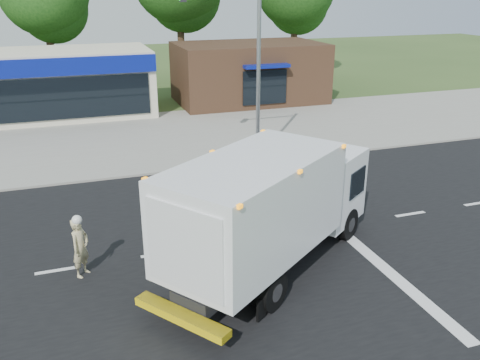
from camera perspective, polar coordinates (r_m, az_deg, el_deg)
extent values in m
plane|color=#385123|center=(16.49, 1.46, -6.71)|extent=(120.00, 120.00, 0.00)
cube|color=black|center=(16.49, 1.46, -6.69)|extent=(60.00, 14.00, 0.02)
cube|color=gray|center=(23.73, -5.36, 2.20)|extent=(60.00, 2.40, 0.12)
cube|color=gray|center=(29.18, -8.07, 5.56)|extent=(60.00, 9.00, 0.02)
cube|color=silver|center=(15.71, -19.86, -9.52)|extent=(1.20, 0.15, 0.01)
cube|color=silver|center=(15.82, -8.90, -8.19)|extent=(1.20, 0.15, 0.01)
cube|color=silver|center=(16.49, 1.47, -6.65)|extent=(1.20, 0.15, 0.01)
cube|color=silver|center=(17.64, 10.69, -5.09)|extent=(1.20, 0.15, 0.01)
cube|color=silver|center=(19.20, 18.56, -3.64)|extent=(1.20, 0.15, 0.01)
cube|color=silver|center=(21.08, 25.13, -2.38)|extent=(1.20, 0.15, 0.01)
cube|color=silver|center=(15.43, 16.12, -9.63)|extent=(0.40, 7.00, 0.01)
cube|color=black|center=(13.94, 1.43, -8.71)|extent=(5.02, 4.08, 0.38)
cube|color=white|center=(16.58, 8.89, -0.42)|extent=(3.13, 3.17, 2.28)
cube|color=black|center=(17.39, 10.46, 1.26)|extent=(1.35, 1.76, 0.98)
cube|color=white|center=(13.25, 1.49, -2.99)|extent=(5.92, 5.30, 2.55)
cube|color=silver|center=(11.33, -6.30, -7.83)|extent=(1.33, 1.79, 2.06)
cube|color=yellow|center=(12.08, -6.61, -14.97)|extent=(1.84, 2.33, 0.20)
cube|color=orange|center=(12.79, 1.54, 2.12)|extent=(5.77, 5.21, 0.09)
cylinder|color=black|center=(17.51, 5.74, -3.20)|extent=(1.03, 0.88, 1.04)
cylinder|color=black|center=(16.70, 11.91, -4.82)|extent=(1.03, 0.88, 1.04)
cylinder|color=black|center=(14.09, -4.05, -9.53)|extent=(1.03, 0.88, 1.04)
cylinder|color=black|center=(13.02, 3.58, -12.33)|extent=(1.03, 0.88, 1.04)
imported|color=#C4B482|center=(14.87, -17.49, -7.25)|extent=(0.72, 0.76, 1.74)
sphere|color=white|center=(14.51, -17.85, -4.32)|extent=(0.28, 0.28, 0.28)
cube|color=beige|center=(34.39, -25.36, 9.52)|extent=(18.00, 6.00, 4.00)
cube|color=#382316|center=(36.24, 1.02, 11.98)|extent=(10.00, 6.00, 4.00)
cube|color=navy|center=(33.24, 2.87, 12.71)|extent=(3.00, 1.20, 0.20)
cube|color=black|center=(33.51, 2.79, 10.35)|extent=(3.00, 0.12, 2.20)
cylinder|color=gray|center=(23.07, 2.08, 11.83)|extent=(0.18, 0.18, 8.00)
cylinder|color=#332114|center=(41.92, -20.50, 13.91)|extent=(0.56, 0.56, 6.86)
sphere|color=#163F12|center=(42.23, -20.26, 17.61)|extent=(5.10, 5.10, 5.10)
cylinder|color=#332114|center=(42.84, -6.66, 15.83)|extent=(0.56, 0.56, 7.84)
cylinder|color=#332114|center=(46.04, 6.07, 15.67)|extent=(0.56, 0.56, 7.00)
sphere|color=#163F12|center=(46.54, 6.53, 19.05)|extent=(5.20, 5.20, 5.20)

